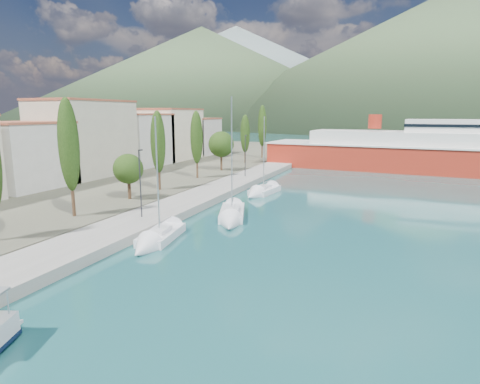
% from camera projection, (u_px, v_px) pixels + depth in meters
% --- Properties ---
extents(ground, '(1400.00, 1400.00, 0.00)m').
position_uv_depth(ground, '(361.00, 145.00, 130.76)').
color(ground, '#1F5759').
extents(quay, '(5.00, 88.00, 0.80)m').
position_uv_depth(quay, '(208.00, 194.00, 48.36)').
color(quay, gray).
rests_on(quay, ground).
extents(land_strip, '(70.00, 148.00, 0.70)m').
position_uv_depth(land_strip, '(41.00, 168.00, 71.36)').
color(land_strip, '#565644').
rests_on(land_strip, ground).
extents(town_buildings, '(9.20, 69.20, 11.30)m').
position_uv_depth(town_buildings, '(111.00, 141.00, 65.70)').
color(town_buildings, beige).
rests_on(town_buildings, land_strip).
extents(tree_row, '(4.22, 63.01, 11.04)m').
position_uv_depth(tree_row, '(193.00, 143.00, 56.63)').
color(tree_row, '#47301E').
rests_on(tree_row, land_strip).
extents(lamp_posts, '(0.15, 46.49, 6.06)m').
position_uv_depth(lamp_posts, '(153.00, 178.00, 37.26)').
color(lamp_posts, '#2D2D33').
rests_on(lamp_posts, quay).
extents(sailboat_near, '(3.41, 7.65, 10.62)m').
position_uv_depth(sailboat_near, '(152.00, 242.00, 30.62)').
color(sailboat_near, silver).
rests_on(sailboat_near, ground).
extents(sailboat_mid, '(5.05, 8.88, 12.41)m').
position_uv_depth(sailboat_mid, '(231.00, 219.00, 37.47)').
color(sailboat_mid, silver).
rests_on(sailboat_mid, ground).
extents(sailboat_far, '(3.11, 7.39, 10.54)m').
position_uv_depth(sailboat_far, '(259.00, 193.00, 49.52)').
color(sailboat_far, silver).
rests_on(sailboat_far, ground).
extents(ferry, '(52.79, 14.79, 10.35)m').
position_uv_depth(ferry, '(417.00, 153.00, 70.04)').
color(ferry, '#A72717').
rests_on(ferry, ground).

